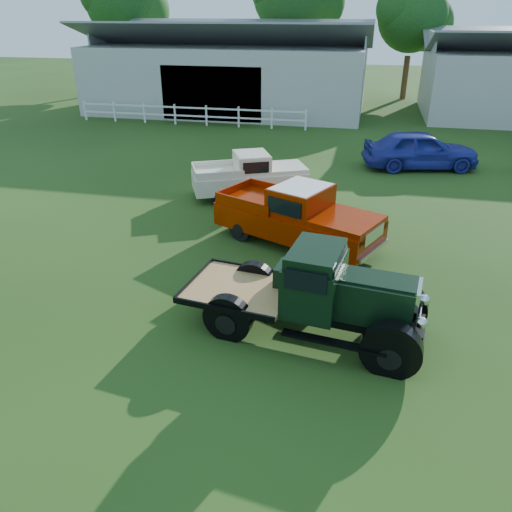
% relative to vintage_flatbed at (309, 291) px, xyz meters
% --- Properties ---
extents(ground, '(120.00, 120.00, 0.00)m').
position_rel_vintage_flatbed_xyz_m(ground, '(-1.64, 0.12, -1.02)').
color(ground, '#1E340F').
extents(shed_left, '(18.80, 10.20, 5.60)m').
position_rel_vintage_flatbed_xyz_m(shed_left, '(-8.64, 26.12, 1.78)').
color(shed_left, '#9D9C8F').
rests_on(shed_left, ground).
extents(fence_rail, '(14.20, 0.16, 1.20)m').
position_rel_vintage_flatbed_xyz_m(fence_rail, '(-9.64, 20.12, -0.42)').
color(fence_rail, white).
rests_on(fence_rail, ground).
extents(tree_a, '(6.30, 6.30, 10.50)m').
position_rel_vintage_flatbed_xyz_m(tree_a, '(-19.64, 33.12, 4.23)').
color(tree_a, black).
rests_on(tree_a, ground).
extents(tree_b, '(6.90, 6.90, 11.50)m').
position_rel_vintage_flatbed_xyz_m(tree_b, '(-5.64, 34.12, 4.73)').
color(tree_b, black).
rests_on(tree_b, ground).
extents(tree_c, '(5.40, 5.40, 9.00)m').
position_rel_vintage_flatbed_xyz_m(tree_c, '(3.36, 33.12, 3.48)').
color(tree_c, black).
rests_on(tree_c, ground).
extents(vintage_flatbed, '(5.36, 2.71, 2.03)m').
position_rel_vintage_flatbed_xyz_m(vintage_flatbed, '(0.00, 0.00, 0.00)').
color(vintage_flatbed, black).
rests_on(vintage_flatbed, ground).
extents(red_pickup, '(5.41, 3.88, 1.85)m').
position_rel_vintage_flatbed_xyz_m(red_pickup, '(-0.90, 4.48, -0.09)').
color(red_pickup, '#8A1B00').
rests_on(red_pickup, ground).
extents(white_pickup, '(4.65, 3.36, 1.60)m').
position_rel_vintage_flatbed_xyz_m(white_pickup, '(-3.24, 8.38, -0.22)').
color(white_pickup, beige).
rests_on(white_pickup, ground).
extents(misc_car_blue, '(5.18, 2.98, 1.66)m').
position_rel_vintage_flatbed_xyz_m(misc_car_blue, '(3.22, 13.55, -0.19)').
color(misc_car_blue, navy).
rests_on(misc_car_blue, ground).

